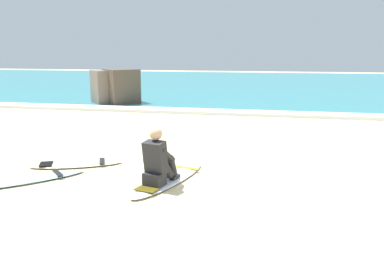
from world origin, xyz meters
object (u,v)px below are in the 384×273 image
surfboard_main (169,179)px  surfboard_spare_near (76,164)px  surfboard_spare_far (21,180)px  surfer_seated (158,162)px

surfboard_main → surfboard_spare_near: 2.12m
surfboard_main → surfboard_spare_far: same height
surfer_seated → surfboard_spare_far: 2.44m
surfboard_spare_near → surfboard_spare_far: size_ratio=0.96×
surfer_seated → surfboard_spare_near: size_ratio=0.52×
surfer_seated → surfboard_spare_near: bearing=156.0°
surfboard_main → surfboard_spare_near: same height
surfboard_spare_far → surfer_seated: bearing=6.3°
surfer_seated → surfboard_spare_far: surfer_seated is taller
surfer_seated → surfboard_spare_far: size_ratio=0.49×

